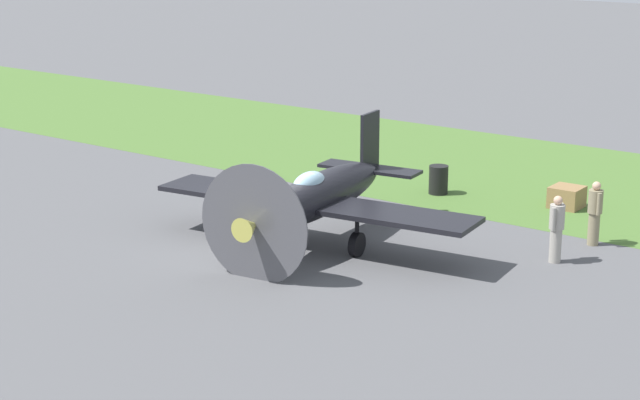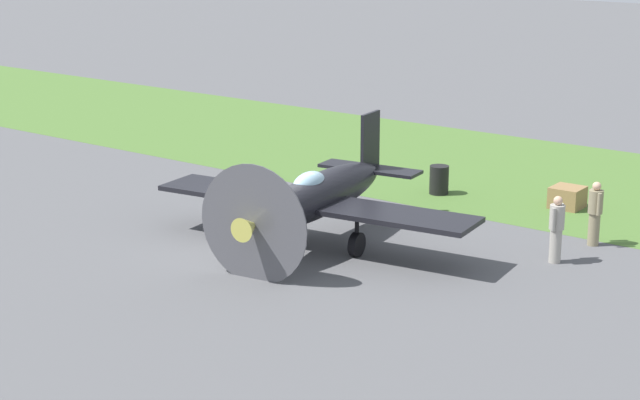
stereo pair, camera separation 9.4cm
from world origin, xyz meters
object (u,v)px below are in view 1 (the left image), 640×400
(ground_crew_chief, at_px, (595,212))
(airplane_lead, at_px, (317,196))
(fuel_drum, at_px, (438,180))
(ground_crew_mechanic, at_px, (556,227))
(supply_crate, at_px, (567,197))

(ground_crew_chief, bearing_deg, airplane_lead, -95.05)
(airplane_lead, bearing_deg, ground_crew_chief, -150.50)
(airplane_lead, xyz_separation_m, fuel_drum, (0.14, -6.47, -0.89))
(ground_crew_mechanic, bearing_deg, ground_crew_chief, 170.54)
(ground_crew_mechanic, xyz_separation_m, fuel_drum, (5.79, -4.00, -0.46))
(ground_crew_mechanic, bearing_deg, fuel_drum, -128.44)
(ground_crew_chief, relative_size, ground_crew_mechanic, 1.00)
(supply_crate, bearing_deg, ground_crew_chief, 125.05)
(ground_crew_chief, bearing_deg, ground_crew_mechanic, -47.75)
(airplane_lead, relative_size, ground_crew_chief, 5.24)
(airplane_lead, height_order, supply_crate, airplane_lead)
(airplane_lead, distance_m, ground_crew_chief, 7.32)
(ground_crew_mechanic, relative_size, fuel_drum, 1.92)
(airplane_lead, relative_size, fuel_drum, 10.07)
(ground_crew_chief, bearing_deg, supply_crate, 173.00)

